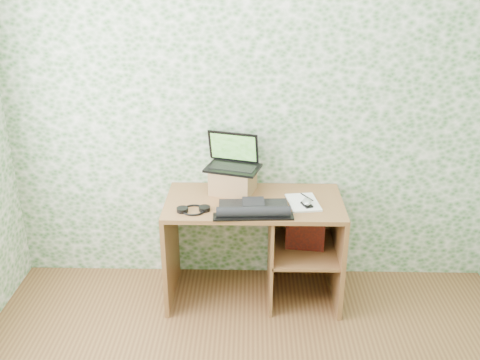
{
  "coord_description": "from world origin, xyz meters",
  "views": [
    {
      "loc": [
        -0.02,
        -1.82,
        2.3
      ],
      "look_at": [
        -0.09,
        1.39,
        0.92
      ],
      "focal_mm": 40.0,
      "sensor_mm": 36.0,
      "label": 1
    }
  ],
  "objects_px": {
    "keyboard": "(253,209)",
    "notepad": "(303,203)",
    "desk": "(265,234)",
    "riser": "(233,181)",
    "laptop": "(233,159)"
  },
  "relations": [
    {
      "from": "desk",
      "to": "laptop",
      "type": "height_order",
      "value": "laptop"
    },
    {
      "from": "riser",
      "to": "notepad",
      "type": "xyz_separation_m",
      "value": [
        0.47,
        -0.18,
        -0.08
      ]
    },
    {
      "from": "riser",
      "to": "laptop",
      "type": "xyz_separation_m",
      "value": [
        0.0,
        0.04,
        0.14
      ]
    },
    {
      "from": "notepad",
      "to": "laptop",
      "type": "bearing_deg",
      "value": 146.91
    },
    {
      "from": "riser",
      "to": "keyboard",
      "type": "relative_size",
      "value": 0.55
    },
    {
      "from": "laptop",
      "to": "riser",
      "type": "bearing_deg",
      "value": -73.64
    },
    {
      "from": "notepad",
      "to": "desk",
      "type": "bearing_deg",
      "value": 157.16
    },
    {
      "from": "desk",
      "to": "keyboard",
      "type": "distance_m",
      "value": 0.37
    },
    {
      "from": "riser",
      "to": "keyboard",
      "type": "xyz_separation_m",
      "value": [
        0.14,
        -0.32,
        -0.06
      ]
    },
    {
      "from": "keyboard",
      "to": "notepad",
      "type": "bearing_deg",
      "value": 20.24
    },
    {
      "from": "riser",
      "to": "keyboard",
      "type": "distance_m",
      "value": 0.36
    },
    {
      "from": "keyboard",
      "to": "desk",
      "type": "bearing_deg",
      "value": 65.06
    },
    {
      "from": "desk",
      "to": "notepad",
      "type": "height_order",
      "value": "notepad"
    },
    {
      "from": "desk",
      "to": "riser",
      "type": "relative_size",
      "value": 4.23
    },
    {
      "from": "laptop",
      "to": "keyboard",
      "type": "xyz_separation_m",
      "value": [
        0.14,
        -0.36,
        -0.2
      ]
    }
  ]
}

